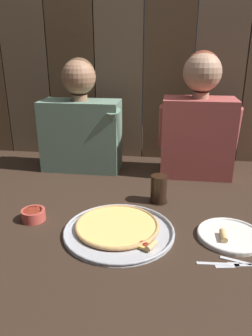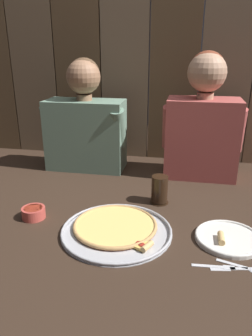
% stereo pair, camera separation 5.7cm
% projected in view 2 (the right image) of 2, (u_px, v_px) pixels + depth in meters
% --- Properties ---
extents(ground_plane, '(3.20, 3.20, 0.00)m').
position_uv_depth(ground_plane, '(121.00, 220.00, 1.25)').
color(ground_plane, '#332319').
extents(pizza_tray, '(0.40, 0.40, 0.03)m').
position_uv_depth(pizza_tray, '(116.00, 228.00, 1.18)').
color(pizza_tray, '#B2B2B7').
rests_on(pizza_tray, ground).
extents(dinner_plate, '(0.23, 0.23, 0.03)m').
position_uv_depth(dinner_plate, '(228.00, 238.00, 1.12)').
color(dinner_plate, white).
rests_on(dinner_plate, ground).
extents(drinking_glass, '(0.08, 0.08, 0.12)m').
position_uv_depth(drinking_glass, '(160.00, 190.00, 1.38)').
color(drinking_glass, black).
rests_on(drinking_glass, ground).
extents(dipping_bowl, '(0.09, 0.09, 0.04)m').
position_uv_depth(dipping_bowl, '(34.00, 212.00, 1.26)').
color(dipping_bowl, '#CC4C42').
rests_on(dipping_bowl, ground).
extents(table_fork, '(0.13, 0.03, 0.01)m').
position_uv_depth(table_fork, '(216.00, 266.00, 0.99)').
color(table_fork, silver).
rests_on(table_fork, ground).
extents(table_knife, '(0.16, 0.04, 0.01)m').
position_uv_depth(table_knife, '(235.00, 268.00, 0.98)').
color(table_knife, silver).
rests_on(table_knife, ground).
extents(table_spoon, '(0.14, 0.06, 0.01)m').
position_uv_depth(table_spoon, '(248.00, 268.00, 0.98)').
color(table_spoon, silver).
rests_on(table_spoon, ground).
extents(diner_left, '(0.45, 0.20, 0.58)m').
position_uv_depth(diner_left, '(85.00, 121.00, 1.71)').
color(diner_left, slate).
rests_on(diner_left, ground).
extents(diner_right, '(0.39, 0.21, 0.61)m').
position_uv_depth(diner_right, '(203.00, 121.00, 1.59)').
color(diner_right, '#AD4C47').
rests_on(diner_right, ground).
extents(wooden_backdrop_wall, '(2.19, 0.03, 1.41)m').
position_uv_depth(wooden_backdrop_wall, '(150.00, 31.00, 1.73)').
color(wooden_backdrop_wall, '#4E3A26').
rests_on(wooden_backdrop_wall, ground).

